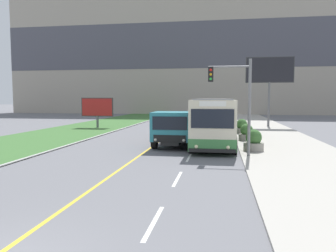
{
  "coord_description": "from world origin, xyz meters",
  "views": [
    {
      "loc": [
        4.4,
        -4.72,
        3.15
      ],
      "look_at": [
        1.1,
        15.65,
        1.4
      ],
      "focal_mm": 35.0,
      "sensor_mm": 36.0,
      "label": 1
    }
  ],
  "objects_px": {
    "car_distant": "(219,120)",
    "billboard_small": "(97,108)",
    "city_bus": "(215,120)",
    "traffic_light_mast": "(236,94)",
    "dump_truck": "(175,128)",
    "billboard_large": "(270,73)",
    "planter_round_third": "(242,127)",
    "planter_round_near": "(254,141)",
    "planter_round_second": "(246,133)"
  },
  "relations": [
    {
      "from": "dump_truck",
      "to": "car_distant",
      "type": "xyz_separation_m",
      "value": [
        2.79,
        17.37,
        -0.49
      ]
    },
    {
      "from": "billboard_large",
      "to": "billboard_small",
      "type": "height_order",
      "value": "billboard_large"
    },
    {
      "from": "car_distant",
      "to": "traffic_light_mast",
      "type": "height_order",
      "value": "traffic_light_mast"
    },
    {
      "from": "dump_truck",
      "to": "billboard_large",
      "type": "xyz_separation_m",
      "value": [
        8.12,
        16.01,
        4.72
      ]
    },
    {
      "from": "city_bus",
      "to": "billboard_large",
      "type": "bearing_deg",
      "value": 67.73
    },
    {
      "from": "car_distant",
      "to": "planter_round_third",
      "type": "bearing_deg",
      "value": -77.85
    },
    {
      "from": "car_distant",
      "to": "billboard_small",
      "type": "height_order",
      "value": "billboard_small"
    },
    {
      "from": "dump_truck",
      "to": "planter_round_second",
      "type": "height_order",
      "value": "dump_truck"
    },
    {
      "from": "car_distant",
      "to": "billboard_small",
      "type": "distance_m",
      "value": 13.94
    },
    {
      "from": "city_bus",
      "to": "traffic_light_mast",
      "type": "relative_size",
      "value": 2.36
    },
    {
      "from": "planter_round_near",
      "to": "planter_round_third",
      "type": "height_order",
      "value": "planter_round_third"
    },
    {
      "from": "car_distant",
      "to": "traffic_light_mast",
      "type": "relative_size",
      "value": 0.82
    },
    {
      "from": "billboard_large",
      "to": "planter_round_near",
      "type": "distance_m",
      "value": 18.57
    },
    {
      "from": "planter_round_second",
      "to": "car_distant",
      "type": "bearing_deg",
      "value": 98.27
    },
    {
      "from": "dump_truck",
      "to": "car_distant",
      "type": "relative_size",
      "value": 1.57
    },
    {
      "from": "city_bus",
      "to": "planter_round_near",
      "type": "relative_size",
      "value": 9.75
    },
    {
      "from": "traffic_light_mast",
      "to": "billboard_large",
      "type": "xyz_separation_m",
      "value": [
        4.36,
        19.21,
        2.55
      ]
    },
    {
      "from": "city_bus",
      "to": "billboard_large",
      "type": "distance_m",
      "value": 15.37
    },
    {
      "from": "city_bus",
      "to": "traffic_light_mast",
      "type": "bearing_deg",
      "value": -77.46
    },
    {
      "from": "traffic_light_mast",
      "to": "billboard_small",
      "type": "xyz_separation_m",
      "value": [
        -13.8,
        15.31,
        -1.21
      ]
    },
    {
      "from": "city_bus",
      "to": "billboard_small",
      "type": "height_order",
      "value": "billboard_small"
    },
    {
      "from": "planter_round_second",
      "to": "planter_round_third",
      "type": "relative_size",
      "value": 0.95
    },
    {
      "from": "planter_round_second",
      "to": "planter_round_third",
      "type": "xyz_separation_m",
      "value": [
        -0.05,
        4.79,
        0.03
      ]
    },
    {
      "from": "car_distant",
      "to": "planter_round_near",
      "type": "bearing_deg",
      "value": -83.65
    },
    {
      "from": "traffic_light_mast",
      "to": "planter_round_third",
      "type": "height_order",
      "value": "traffic_light_mast"
    },
    {
      "from": "car_distant",
      "to": "traffic_light_mast",
      "type": "distance_m",
      "value": 20.77
    },
    {
      "from": "dump_truck",
      "to": "traffic_light_mast",
      "type": "relative_size",
      "value": 1.3
    },
    {
      "from": "dump_truck",
      "to": "planter_round_near",
      "type": "bearing_deg",
      "value": -17.05
    },
    {
      "from": "billboard_small",
      "to": "billboard_large",
      "type": "bearing_deg",
      "value": 12.11
    },
    {
      "from": "billboard_small",
      "to": "car_distant",
      "type": "bearing_deg",
      "value": 22.32
    },
    {
      "from": "planter_round_near",
      "to": "planter_round_third",
      "type": "distance_m",
      "value": 9.58
    },
    {
      "from": "planter_round_second",
      "to": "planter_round_third",
      "type": "height_order",
      "value": "planter_round_third"
    },
    {
      "from": "planter_round_third",
      "to": "planter_round_near",
      "type": "bearing_deg",
      "value": -89.4
    },
    {
      "from": "dump_truck",
      "to": "planter_round_third",
      "type": "relative_size",
      "value": 5.31
    },
    {
      "from": "city_bus",
      "to": "planter_round_third",
      "type": "relative_size",
      "value": 9.64
    },
    {
      "from": "billboard_small",
      "to": "planter_round_third",
      "type": "xyz_separation_m",
      "value": [
        14.83,
        -4.03,
        -1.51
      ]
    },
    {
      "from": "billboard_large",
      "to": "planter_round_near",
      "type": "height_order",
      "value": "billboard_large"
    },
    {
      "from": "billboard_large",
      "to": "planter_round_third",
      "type": "bearing_deg",
      "value": -112.82
    },
    {
      "from": "traffic_light_mast",
      "to": "planter_round_near",
      "type": "xyz_separation_m",
      "value": [
        1.12,
        1.7,
        -2.72
      ]
    },
    {
      "from": "traffic_light_mast",
      "to": "billboard_large",
      "type": "bearing_deg",
      "value": 77.22
    },
    {
      "from": "billboard_large",
      "to": "dump_truck",
      "type": "bearing_deg",
      "value": -116.91
    },
    {
      "from": "city_bus",
      "to": "dump_truck",
      "type": "distance_m",
      "value": 3.48
    },
    {
      "from": "city_bus",
      "to": "traffic_light_mast",
      "type": "distance_m",
      "value": 5.96
    },
    {
      "from": "car_distant",
      "to": "billboard_small",
      "type": "xyz_separation_m",
      "value": [
        -12.83,
        -5.26,
        1.46
      ]
    },
    {
      "from": "dump_truck",
      "to": "planter_round_second",
      "type": "relative_size",
      "value": 5.59
    },
    {
      "from": "city_bus",
      "to": "planter_round_third",
      "type": "height_order",
      "value": "city_bus"
    },
    {
      "from": "car_distant",
      "to": "planter_round_third",
      "type": "relative_size",
      "value": 3.37
    },
    {
      "from": "planter_round_near",
      "to": "planter_round_second",
      "type": "height_order",
      "value": "planter_round_near"
    },
    {
      "from": "car_distant",
      "to": "planter_round_second",
      "type": "height_order",
      "value": "car_distant"
    },
    {
      "from": "planter_round_second",
      "to": "planter_round_near",
      "type": "bearing_deg",
      "value": -89.38
    }
  ]
}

